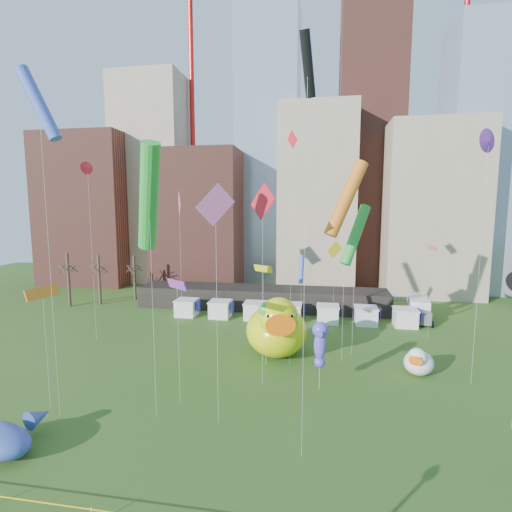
% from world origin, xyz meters
% --- Properties ---
extents(skyline, '(101.00, 23.00, 68.00)m').
position_xyz_m(skyline, '(2.25, 61.06, 21.44)').
color(skyline, brown).
rests_on(skyline, ground).
extents(crane_left, '(23.00, 1.00, 76.00)m').
position_xyz_m(crane_left, '(-21.11, 64.00, 46.90)').
color(crane_left, red).
rests_on(crane_left, ground).
extents(crane_right, '(23.00, 1.00, 76.00)m').
position_xyz_m(crane_right, '(30.89, 64.00, 46.90)').
color(crane_right, red).
rests_on(crane_right, ground).
extents(pavilion, '(38.00, 6.00, 3.20)m').
position_xyz_m(pavilion, '(-4.00, 42.00, 1.60)').
color(pavilion, black).
rests_on(pavilion, ground).
extents(vendor_tents, '(33.24, 2.80, 2.40)m').
position_xyz_m(vendor_tents, '(1.02, 36.00, 1.11)').
color(vendor_tents, white).
rests_on(vendor_tents, ground).
extents(bare_trees, '(8.44, 6.44, 8.50)m').
position_xyz_m(bare_trees, '(-30.17, 40.54, 4.01)').
color(bare_trees, '#382B21').
rests_on(bare_trees, ground).
extents(big_duck, '(7.75, 9.36, 6.74)m').
position_xyz_m(big_duck, '(0.54, 22.91, 3.09)').
color(big_duck, '#D8E10B').
rests_on(big_duck, ground).
extents(small_duck, '(3.67, 4.03, 2.81)m').
position_xyz_m(small_duck, '(14.05, 20.67, 1.29)').
color(small_duck, white).
rests_on(small_duck, ground).
extents(seahorse_green, '(1.68, 2.01, 6.34)m').
position_xyz_m(seahorse_green, '(-0.31, 20.84, 4.50)').
color(seahorse_green, silver).
rests_on(seahorse_green, ground).
extents(seahorse_purple, '(1.39, 1.73, 5.99)m').
position_xyz_m(seahorse_purple, '(4.97, 16.26, 4.32)').
color(seahorse_purple, silver).
rests_on(seahorse_purple, ground).
extents(whale_inflatable, '(5.46, 6.28, 2.17)m').
position_xyz_m(whale_inflatable, '(-14.77, 4.15, 0.99)').
color(whale_inflatable, '#443A9F').
rests_on(whale_inflatable, ground).
extents(box_truck, '(3.32, 7.07, 2.90)m').
position_xyz_m(box_truck, '(18.47, 39.46, 1.49)').
color(box_truck, white).
rests_on(box_truck, ground).
extents(kite_0, '(2.38, 2.14, 17.59)m').
position_xyz_m(kite_0, '(0.01, 16.32, 15.79)').
color(kite_0, silver).
rests_on(kite_0, ground).
extents(kite_1, '(2.24, 1.86, 17.15)m').
position_xyz_m(kite_1, '(-2.18, 9.65, 15.46)').
color(kite_1, silver).
rests_on(kite_1, ground).
extents(kite_2, '(1.04, 2.04, 25.01)m').
position_xyz_m(kite_2, '(3.94, 6.94, 23.28)').
color(kite_2, silver).
rests_on(kite_2, ground).
extents(kite_3, '(3.47, 3.28, 15.88)m').
position_xyz_m(kite_3, '(8.35, 24.85, 12.72)').
color(kite_3, silver).
rests_on(kite_3, ground).
extents(kite_4, '(1.78, 1.06, 11.60)m').
position_xyz_m(kite_4, '(6.49, 30.40, 10.35)').
color(kite_4, silver).
rests_on(kite_4, ground).
extents(kite_5, '(0.62, 1.87, 10.05)m').
position_xyz_m(kite_5, '(2.75, 28.07, 8.47)').
color(kite_5, silver).
rests_on(kite_5, ground).
extents(kite_6, '(4.51, 3.08, 20.08)m').
position_xyz_m(kite_6, '(7.18, 22.61, 16.34)').
color(kite_6, silver).
rests_on(kite_6, ground).
extents(kite_7, '(2.08, 1.64, 10.01)m').
position_xyz_m(kite_7, '(-5.95, 11.96, 9.59)').
color(kite_7, silver).
rests_on(kite_7, ground).
extents(kite_8, '(0.29, 1.41, 20.56)m').
position_xyz_m(kite_8, '(-20.90, 24.29, 19.72)').
color(kite_8, silver).
rests_on(kite_8, ground).
extents(kite_9, '(0.77, 1.79, 11.20)m').
position_xyz_m(kite_9, '(17.53, 30.99, 10.80)').
color(kite_9, silver).
rests_on(kite_9, ground).
extents(kite_11, '(3.53, 4.42, 19.97)m').
position_xyz_m(kite_11, '(-7.01, 9.85, 16.18)').
color(kite_11, silver).
rests_on(kite_11, ground).
extents(kite_12, '(2.04, 1.43, 9.85)m').
position_xyz_m(kite_12, '(-0.70, 21.54, 9.44)').
color(kite_12, silver).
rests_on(kite_12, ground).
extents(kite_13, '(2.98, 1.05, 24.93)m').
position_xyz_m(kite_13, '(-14.04, 8.53, 22.42)').
color(kite_13, silver).
rests_on(kite_13, ground).
extents(kite_14, '(1.03, 2.75, 9.60)m').
position_xyz_m(kite_14, '(-15.69, 9.65, 9.14)').
color(kite_14, silver).
rests_on(kite_14, ground).
extents(kite_15, '(1.50, 1.59, 21.92)m').
position_xyz_m(kite_15, '(18.21, 19.42, 20.88)').
color(kite_15, silver).
rests_on(kite_15, ground).
extents(kite_16, '(1.02, 1.45, 22.68)m').
position_xyz_m(kite_16, '(2.05, 21.23, 20.60)').
color(kite_16, silver).
rests_on(kite_16, ground).
extents(kite_17, '(1.44, 2.92, 17.66)m').
position_xyz_m(kite_17, '(-13.31, 32.29, 15.84)').
color(kite_17, silver).
rests_on(kite_17, ground).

